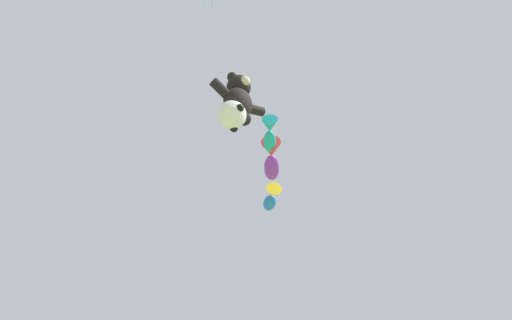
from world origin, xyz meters
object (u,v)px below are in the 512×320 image
Objects in this scene: soccer_ball_kite at (232,115)px; fish_kite_teal at (270,134)px; teddy_bear_kite at (238,98)px; fish_kite_cobalt at (271,198)px; fish_kite_violet at (271,159)px.

soccer_ball_kite is 0.63× the size of fish_kite_teal.
soccer_ball_kite is (-0.36, -0.20, -1.48)m from teddy_bear_kite.
fish_kite_teal reaches higher than fish_kite_cobalt.
fish_kite_violet is at bearing 47.46° from fish_kite_teal.
fish_kite_violet is (1.17, 1.27, 0.22)m from fish_kite_teal.
fish_kite_violet reaches higher than soccer_ball_kite.
fish_kite_cobalt is at bearing 50.60° from fish_kite_violet.
teddy_bear_kite is at bearing -159.90° from fish_kite_teal.
teddy_bear_kite is 1.07× the size of fish_kite_violet.
soccer_ball_kite is 4.80m from fish_kite_violet.
fish_kite_teal is 1.74m from fish_kite_violet.
teddy_bear_kite is 2.38m from fish_kite_teal.
fish_kite_teal is 1.00× the size of fish_kite_cobalt.
soccer_ball_kite is at bearing -142.03° from fish_kite_cobalt.
fish_kite_violet is (3.75, 2.28, 1.94)m from soccer_ball_kite.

